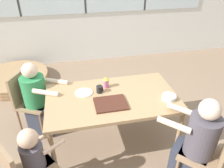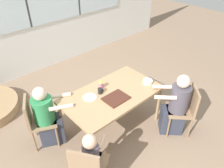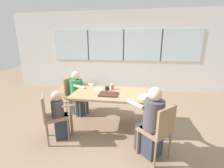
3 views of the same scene
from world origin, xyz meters
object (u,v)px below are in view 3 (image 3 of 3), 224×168
(chair_for_woman_green_shirt, at_px, (73,92))
(chair_for_man_blue_shirt, at_px, (160,128))
(bowl_white_shallow, at_px, (145,96))
(chair_for_toddler, at_px, (50,113))
(person_woman_green_shirt, at_px, (78,95))
(person_toddler, at_px, (60,116))
(coffee_mug, at_px, (107,88))
(sippy_cup, at_px, (112,86))
(person_man_blue_shirt, at_px, (151,125))
(folded_table_stack, at_px, (77,91))

(chair_for_woman_green_shirt, xyz_separation_m, chair_for_man_blue_shirt, (1.90, -1.37, 0.00))
(chair_for_man_blue_shirt, xyz_separation_m, bowl_white_shallow, (-0.19, 0.67, 0.24))
(chair_for_toddler, relative_size, person_woman_green_shirt, 0.83)
(person_woman_green_shirt, bearing_deg, chair_for_woman_green_shirt, -90.00)
(person_toddler, relative_size, bowl_white_shallow, 5.59)
(chair_for_toddler, height_order, coffee_mug, chair_for_toddler)
(chair_for_toddler, relative_size, coffee_mug, 9.92)
(chair_for_man_blue_shirt, xyz_separation_m, sippy_cup, (-0.86, 1.08, 0.29))
(person_toddler, distance_m, sippy_cup, 1.21)
(person_toddler, bearing_deg, sippy_cup, 100.32)
(person_man_blue_shirt, height_order, bowl_white_shallow, person_man_blue_shirt)
(person_man_blue_shirt, xyz_separation_m, sippy_cup, (-0.75, 0.96, 0.31))
(person_man_blue_shirt, distance_m, person_toddler, 1.59)
(sippy_cup, xyz_separation_m, folded_table_stack, (-1.51, 1.68, -0.72))
(person_woman_green_shirt, bearing_deg, coffee_mug, 94.02)
(chair_for_man_blue_shirt, height_order, coffee_mug, chair_for_man_blue_shirt)
(chair_for_toddler, height_order, person_toddler, person_toddler)
(chair_for_man_blue_shirt, xyz_separation_m, person_man_blue_shirt, (-0.12, 0.12, -0.02))
(sippy_cup, height_order, bowl_white_shallow, sippy_cup)
(chair_for_toddler, bearing_deg, person_woman_green_shirt, 142.56)
(chair_for_man_blue_shirt, bearing_deg, person_man_blue_shirt, 90.00)
(chair_for_woman_green_shirt, distance_m, bowl_white_shallow, 1.87)
(person_toddler, relative_size, coffee_mug, 10.37)
(chair_for_toddler, xyz_separation_m, person_toddler, (0.13, 0.09, -0.09))
(person_man_blue_shirt, height_order, sippy_cup, person_man_blue_shirt)
(person_man_blue_shirt, relative_size, sippy_cup, 7.59)
(folded_table_stack, bearing_deg, chair_for_woman_green_shirt, -71.30)
(person_man_blue_shirt, distance_m, folded_table_stack, 3.50)
(sippy_cup, bearing_deg, coffee_mug, -134.44)
(person_man_blue_shirt, bearing_deg, chair_for_woman_green_shirt, 100.39)
(person_man_blue_shirt, bearing_deg, bowl_white_shallow, 53.06)
(chair_for_woman_green_shirt, xyz_separation_m, person_toddler, (0.21, -1.10, -0.09))
(person_man_blue_shirt, bearing_deg, person_toddler, 129.75)
(chair_for_man_blue_shirt, distance_m, person_man_blue_shirt, 0.17)
(bowl_white_shallow, relative_size, folded_table_stack, 0.13)
(chair_for_man_blue_shirt, distance_m, coffee_mug, 1.39)
(chair_for_woman_green_shirt, height_order, person_toddler, person_toddler)
(chair_for_man_blue_shirt, xyz_separation_m, coffee_mug, (-0.96, 0.98, 0.26))
(person_woman_green_shirt, bearing_deg, chair_for_toddler, 22.33)
(sippy_cup, distance_m, bowl_white_shallow, 0.79)
(chair_for_toddler, height_order, person_man_blue_shirt, person_man_blue_shirt)
(person_toddler, relative_size, sippy_cup, 6.25)
(person_man_blue_shirt, relative_size, coffee_mug, 12.58)
(chair_for_man_blue_shirt, relative_size, person_man_blue_shirt, 0.79)
(person_man_blue_shirt, height_order, person_toddler, person_man_blue_shirt)
(person_toddler, xyz_separation_m, sippy_cup, (0.83, 0.80, 0.38))
(chair_for_woman_green_shirt, relative_size, bowl_white_shallow, 5.34)
(chair_for_toddler, distance_m, person_toddler, 0.18)
(sippy_cup, relative_size, folded_table_stack, 0.11)
(person_man_blue_shirt, bearing_deg, person_woman_green_shirt, 99.65)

